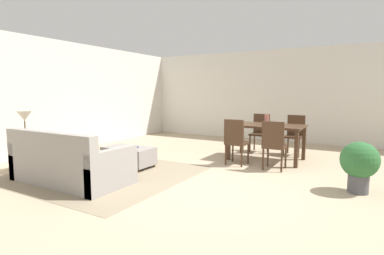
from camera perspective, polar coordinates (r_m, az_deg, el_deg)
The scene contains 16 objects.
ground_plane at distance 4.82m, azimuth 3.19°, elevation -10.81°, with size 10.80×10.80×0.00m, color tan.
wall_back at distance 9.34m, azimuth 17.35°, elevation 5.74°, with size 9.00×0.12×2.70m, color silver.
wall_left at distance 8.03m, azimuth -25.02°, elevation 5.33°, with size 0.12×11.00×2.70m, color silver.
area_rug at distance 5.71m, azimuth -16.33°, elevation -8.25°, with size 3.00×2.80×0.01m, color gray.
couch at distance 5.27m, azimuth -22.08°, elevation -6.53°, with size 1.94×0.95×0.86m.
ottoman_table at distance 6.04m, azimuth -11.82°, elevation -5.17°, with size 0.98×0.55×0.39m.
side_table at distance 6.32m, azimuth -28.74°, elevation -3.12°, with size 0.40×0.40×0.59m.
table_lamp at distance 6.26m, azimuth -29.01°, elevation 1.73°, with size 0.26×0.26×0.53m.
dining_table at distance 6.65m, azimuth 13.86°, elevation -0.31°, with size 1.52×0.92×0.76m.
dining_chair_near_left at distance 6.05m, azimuth 8.21°, elevation -2.22°, with size 0.41×0.41×0.92m.
dining_chair_near_right at distance 5.80m, azimuth 15.16°, elevation -2.77°, with size 0.41×0.41×0.92m.
dining_chair_far_left at distance 7.60m, azimuth 12.72°, elevation -0.53°, with size 0.40×0.40×0.92m.
dining_chair_far_right at distance 7.39m, azimuth 18.77°, elevation -0.91°, with size 0.43×0.43×0.92m.
vase_centerpiece at distance 6.58m, azimuth 13.87°, elevation 1.44°, with size 0.09×0.09×0.22m, color #B26659.
book_on_ottoman at distance 5.91m, azimuth -11.51°, elevation -3.61°, with size 0.26×0.20×0.03m, color #3F4C72.
potted_plant at distance 4.97m, azimuth 28.98°, elevation -5.84°, with size 0.53×0.53×0.75m.
Camera 1 is at (2.07, -4.10, 1.44)m, focal length 28.34 mm.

